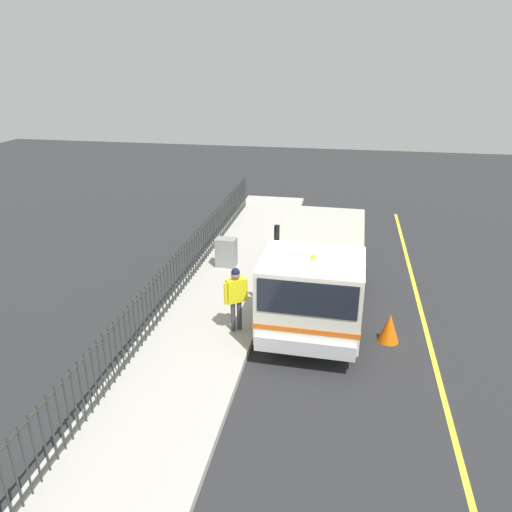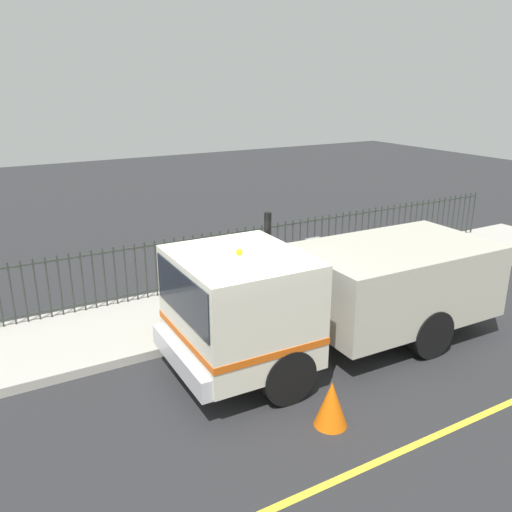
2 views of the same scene
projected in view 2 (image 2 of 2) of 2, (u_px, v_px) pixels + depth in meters
name	position (u px, v px, depth m)	size (l,w,h in m)	color
ground_plane	(242.00, 378.00, 9.52)	(56.36, 56.36, 0.00)	#2B2B2D
sidewalk_slab	(181.00, 316.00, 11.82)	(2.78, 25.62, 0.18)	#B7B2A8
lane_marking	(344.00, 477.00, 7.15)	(0.12, 23.05, 0.01)	yellow
work_truck	(323.00, 291.00, 9.98)	(2.53, 6.72, 2.66)	silver
worker_standing	(199.00, 280.00, 10.76)	(0.52, 0.46, 1.70)	yellow
iron_fence	(161.00, 267.00, 12.52)	(0.04, 21.81, 1.37)	#2D332D
utility_cabinet	(319.00, 259.00, 13.78)	(0.67, 0.43, 0.96)	gray
traffic_cone	(331.00, 404.00, 8.13)	(0.52, 0.52, 0.75)	orange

